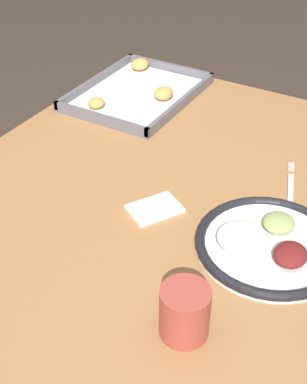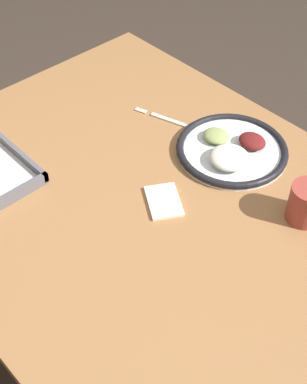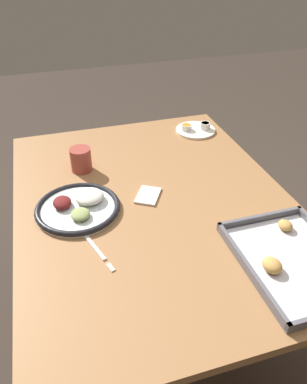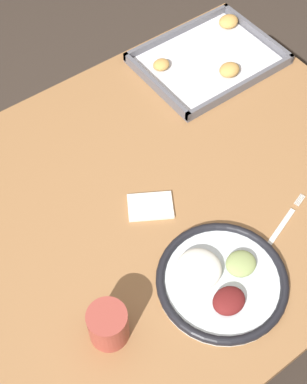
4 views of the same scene
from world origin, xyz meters
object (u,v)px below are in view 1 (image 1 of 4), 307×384
drinking_cup (185,312)px  napkin (155,209)px  fork (290,193)px  dinner_plate (268,244)px  baking_tray (138,92)px

drinking_cup → napkin: size_ratio=0.72×
napkin → fork: bearing=-49.1°
dinner_plate → drinking_cup: (-0.26, 0.05, 0.03)m
dinner_plate → napkin: size_ratio=2.21×
drinking_cup → napkin: (0.25, 0.20, -0.04)m
baking_tray → drinking_cup: drinking_cup is taller
baking_tray → napkin: (-0.45, -0.31, -0.01)m
fork → baking_tray: 0.60m
baking_tray → napkin: baking_tray is taller
dinner_plate → napkin: bearing=91.5°
dinner_plate → napkin: dinner_plate is taller
fork → drinking_cup: size_ratio=2.33×
baking_tray → drinking_cup: size_ratio=4.21×
drinking_cup → napkin: 0.33m
dinner_plate → drinking_cup: size_ratio=3.09×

